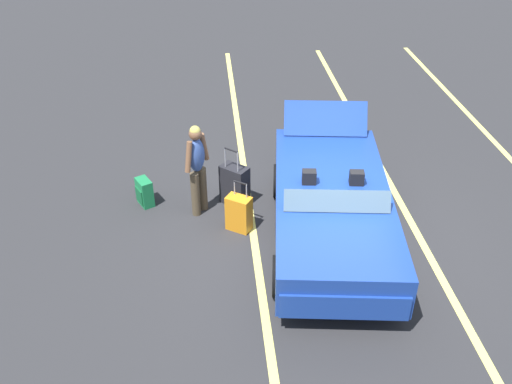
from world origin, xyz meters
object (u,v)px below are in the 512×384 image
convertible_car (333,216)px  suitcase_small_carryon (145,192)px  suitcase_large_black (235,185)px  suitcase_medium_bright (239,213)px  traveler_person (197,165)px

convertible_car → suitcase_small_carryon: (-1.48, -3.02, -0.34)m
suitcase_large_black → suitcase_medium_bright: bearing=-138.6°
convertible_car → traveler_person: traveler_person is taller
convertible_car → suitcase_small_carryon: bearing=-108.9°
suitcase_medium_bright → traveler_person: 1.06m
suitcase_small_carryon → traveler_person: traveler_person is taller
traveler_person → suitcase_small_carryon: bearing=-159.6°
suitcase_medium_bright → suitcase_small_carryon: size_ratio=1.77×
suitcase_large_black → suitcase_medium_bright: (0.77, 0.02, -0.06)m
convertible_car → suitcase_small_carryon: convertible_car is taller
traveler_person → suitcase_medium_bright: bearing=-3.3°
convertible_car → suitcase_large_black: size_ratio=3.92×
convertible_car → suitcase_medium_bright: 1.57m
convertible_car → suitcase_medium_bright: (-0.60, -1.42, -0.28)m
convertible_car → suitcase_medium_bright: convertible_car is taller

